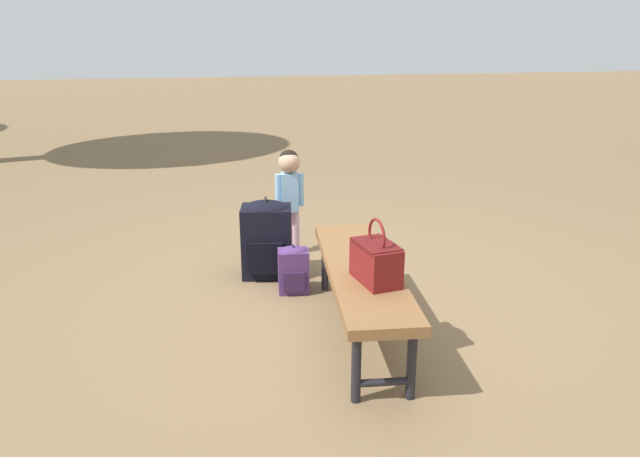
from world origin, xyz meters
TOP-DOWN VIEW (x-y plane):
  - ground_plane at (0.00, 0.00)m, footprint 40.00×40.00m
  - park_bench at (-0.57, -0.01)m, footprint 1.63×0.54m
  - handbag at (-0.80, -0.03)m, footprint 0.35×0.23m
  - child_standing at (0.93, 0.21)m, footprint 0.18×0.24m
  - backpack_large at (0.49, 0.45)m, footprint 0.36×0.41m
  - backpack_small at (0.14, 0.30)m, footprint 0.20×0.22m

SIDE VIEW (x-z plane):
  - ground_plane at x=0.00m, z-range 0.00..0.00m
  - backpack_small at x=0.14m, z-range 0.00..0.36m
  - backpack_large at x=0.49m, z-range 0.00..0.62m
  - park_bench at x=-0.57m, z-range 0.17..0.62m
  - handbag at x=-0.80m, z-range 0.39..0.76m
  - child_standing at x=0.93m, z-range 0.14..1.01m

